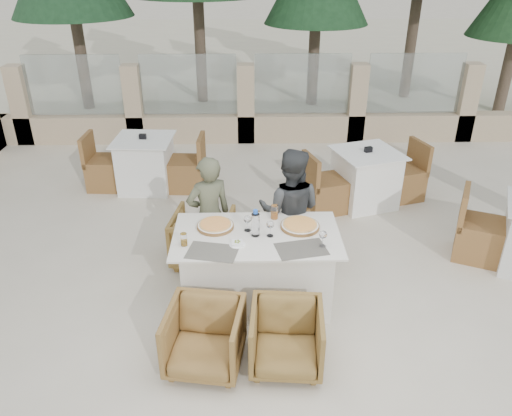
{
  "coord_description": "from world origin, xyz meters",
  "views": [
    {
      "loc": [
        -0.0,
        -3.99,
        3.22
      ],
      "look_at": [
        0.09,
        0.41,
        0.9
      ],
      "focal_mm": 35.0,
      "sensor_mm": 36.0,
      "label": 1
    }
  ],
  "objects_px": {
    "dining_table": "(257,268)",
    "water_bottle": "(255,223)",
    "armchair_far_right": "(285,244)",
    "diner_right": "(290,211)",
    "armchair_near_right": "(286,338)",
    "bg_table_a": "(146,164)",
    "olive_dish": "(237,243)",
    "diner_left": "(209,216)",
    "beer_glass_left": "(184,239)",
    "pizza_right": "(300,225)",
    "pizza_left": "(215,225)",
    "armchair_near_left": "(205,338)",
    "beer_glass_right": "(274,212)",
    "wine_glass_corner": "(323,238)",
    "armchair_far_left": "(203,237)",
    "wine_glass_near": "(270,228)",
    "wine_glass_centre": "(247,222)",
    "bg_table_b": "(365,178)"
  },
  "relations": [
    {
      "from": "beer_glass_left",
      "to": "armchair_far_left",
      "type": "xyz_separation_m",
      "value": [
        0.08,
        0.91,
        -0.53
      ]
    },
    {
      "from": "pizza_left",
      "to": "diner_right",
      "type": "xyz_separation_m",
      "value": [
        0.77,
        0.43,
        -0.08
      ]
    },
    {
      "from": "dining_table",
      "to": "water_bottle",
      "type": "xyz_separation_m",
      "value": [
        -0.01,
        -0.01,
        0.52
      ]
    },
    {
      "from": "diner_left",
      "to": "wine_glass_corner",
      "type": "bearing_deg",
      "value": 120.67
    },
    {
      "from": "armchair_near_left",
      "to": "armchair_near_right",
      "type": "height_order",
      "value": "armchair_near_left"
    },
    {
      "from": "wine_glass_centre",
      "to": "diner_left",
      "type": "height_order",
      "value": "diner_left"
    },
    {
      "from": "beer_glass_left",
      "to": "armchair_far_left",
      "type": "distance_m",
      "value": 1.06
    },
    {
      "from": "olive_dish",
      "to": "armchair_near_left",
      "type": "distance_m",
      "value": 0.9
    },
    {
      "from": "armchair_near_left",
      "to": "armchair_near_right",
      "type": "xyz_separation_m",
      "value": [
        0.69,
        -0.01,
        -0.01
      ]
    },
    {
      "from": "bg_table_b",
      "to": "pizza_right",
      "type": "bearing_deg",
      "value": -136.43
    },
    {
      "from": "wine_glass_centre",
      "to": "armchair_far_left",
      "type": "relative_size",
      "value": 0.28
    },
    {
      "from": "bg_table_a",
      "to": "olive_dish",
      "type": "bearing_deg",
      "value": -61.12
    },
    {
      "from": "diner_right",
      "to": "bg_table_b",
      "type": "relative_size",
      "value": 0.86
    },
    {
      "from": "beer_glass_left",
      "to": "armchair_far_right",
      "type": "xyz_separation_m",
      "value": [
        1.0,
        0.78,
        -0.54
      ]
    },
    {
      "from": "water_bottle",
      "to": "wine_glass_near",
      "type": "bearing_deg",
      "value": -5.81
    },
    {
      "from": "pizza_left",
      "to": "armchair_far_left",
      "type": "bearing_deg",
      "value": 107.57
    },
    {
      "from": "pizza_right",
      "to": "armchair_far_right",
      "type": "height_order",
      "value": "pizza_right"
    },
    {
      "from": "armchair_far_left",
      "to": "bg_table_a",
      "type": "bearing_deg",
      "value": -54.61
    },
    {
      "from": "dining_table",
      "to": "diner_right",
      "type": "xyz_separation_m",
      "value": [
        0.37,
        0.58,
        0.32
      ]
    },
    {
      "from": "water_bottle",
      "to": "armchair_far_left",
      "type": "bearing_deg",
      "value": 127.58
    },
    {
      "from": "olive_dish",
      "to": "diner_left",
      "type": "distance_m",
      "value": 0.82
    },
    {
      "from": "wine_glass_corner",
      "to": "dining_table",
      "type": "bearing_deg",
      "value": 159.53
    },
    {
      "from": "diner_right",
      "to": "bg_table_b",
      "type": "height_order",
      "value": "diner_right"
    },
    {
      "from": "olive_dish",
      "to": "diner_right",
      "type": "distance_m",
      "value": 0.94
    },
    {
      "from": "wine_glass_centre",
      "to": "olive_dish",
      "type": "relative_size",
      "value": 1.67
    },
    {
      "from": "armchair_near_right",
      "to": "bg_table_a",
      "type": "xyz_separation_m",
      "value": [
        -1.8,
        3.59,
        0.1
      ]
    },
    {
      "from": "beer_glass_left",
      "to": "armchair_far_left",
      "type": "height_order",
      "value": "beer_glass_left"
    },
    {
      "from": "beer_glass_right",
      "to": "armchair_near_left",
      "type": "relative_size",
      "value": 0.23
    },
    {
      "from": "armchair_near_left",
      "to": "wine_glass_centre",
      "type": "bearing_deg",
      "value": 77.78
    },
    {
      "from": "armchair_near_left",
      "to": "bg_table_a",
      "type": "height_order",
      "value": "bg_table_a"
    },
    {
      "from": "olive_dish",
      "to": "diner_left",
      "type": "relative_size",
      "value": 0.08
    },
    {
      "from": "pizza_left",
      "to": "armchair_near_left",
      "type": "bearing_deg",
      "value": -93.19
    },
    {
      "from": "armchair_far_right",
      "to": "water_bottle",
      "type": "bearing_deg",
      "value": 60.5
    },
    {
      "from": "armchair_near_right",
      "to": "wine_glass_corner",
      "type": "bearing_deg",
      "value": 65.86
    },
    {
      "from": "wine_glass_corner",
      "to": "beer_glass_right",
      "type": "height_order",
      "value": "wine_glass_corner"
    },
    {
      "from": "diner_left",
      "to": "olive_dish",
      "type": "bearing_deg",
      "value": 89.21
    },
    {
      "from": "wine_glass_corner",
      "to": "olive_dish",
      "type": "distance_m",
      "value": 0.78
    },
    {
      "from": "pizza_right",
      "to": "beer_glass_left",
      "type": "bearing_deg",
      "value": -164.72
    },
    {
      "from": "armchair_near_right",
      "to": "olive_dish",
      "type": "bearing_deg",
      "value": 124.81
    },
    {
      "from": "pizza_left",
      "to": "armchair_far_left",
      "type": "height_order",
      "value": "pizza_left"
    },
    {
      "from": "pizza_left",
      "to": "wine_glass_corner",
      "type": "xyz_separation_m",
      "value": [
        1.0,
        -0.37,
        0.07
      ]
    },
    {
      "from": "dining_table",
      "to": "diner_right",
      "type": "bearing_deg",
      "value": 57.52
    },
    {
      "from": "beer_glass_right",
      "to": "olive_dish",
      "type": "height_order",
      "value": "beer_glass_right"
    },
    {
      "from": "beer_glass_right",
      "to": "pizza_right",
      "type": "bearing_deg",
      "value": -38.49
    },
    {
      "from": "olive_dish",
      "to": "diner_left",
      "type": "height_order",
      "value": "diner_left"
    },
    {
      "from": "olive_dish",
      "to": "pizza_left",
      "type": "bearing_deg",
      "value": 123.99
    },
    {
      "from": "wine_glass_corner",
      "to": "beer_glass_left",
      "type": "relative_size",
      "value": 1.49
    },
    {
      "from": "diner_right",
      "to": "pizza_left",
      "type": "bearing_deg",
      "value": 41.03
    },
    {
      "from": "pizza_right",
      "to": "diner_right",
      "type": "bearing_deg",
      "value": 97.47
    },
    {
      "from": "pizza_right",
      "to": "beer_glass_left",
      "type": "relative_size",
      "value": 3.1
    }
  ]
}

